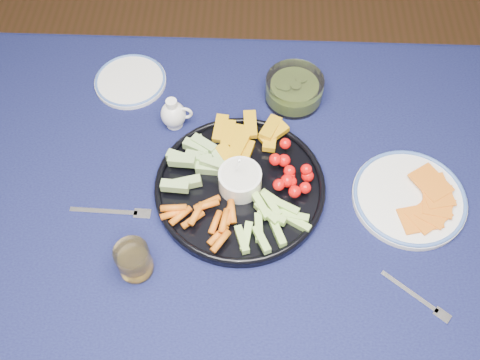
{
  "coord_description": "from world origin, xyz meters",
  "views": [
    {
      "loc": [
        0.05,
        -0.5,
        1.7
      ],
      "look_at": [
        0.03,
        0.08,
        0.79
      ],
      "focal_mm": 40.0,
      "sensor_mm": 36.0,
      "label": 1
    }
  ],
  "objects_px": {
    "creamer_pitcher": "(174,114)",
    "pickle_bowl": "(294,90)",
    "cheese_plate": "(410,197)",
    "juice_tumbler": "(134,261)",
    "side_plate_extra": "(130,81)",
    "crudite_platter": "(239,185)",
    "dining_table": "(225,243)"
  },
  "relations": [
    {
      "from": "crudite_platter",
      "to": "juice_tumbler",
      "type": "bearing_deg",
      "value": -135.7
    },
    {
      "from": "dining_table",
      "to": "side_plate_extra",
      "type": "distance_m",
      "value": 0.46
    },
    {
      "from": "dining_table",
      "to": "side_plate_extra",
      "type": "height_order",
      "value": "side_plate_extra"
    },
    {
      "from": "crudite_platter",
      "to": "creamer_pitcher",
      "type": "xyz_separation_m",
      "value": [
        -0.15,
        0.17,
        0.01
      ]
    },
    {
      "from": "side_plate_extra",
      "to": "juice_tumbler",
      "type": "bearing_deg",
      "value": -80.14
    },
    {
      "from": "crudite_platter",
      "to": "juice_tumbler",
      "type": "relative_size",
      "value": 4.58
    },
    {
      "from": "pickle_bowl",
      "to": "side_plate_extra",
      "type": "height_order",
      "value": "pickle_bowl"
    },
    {
      "from": "pickle_bowl",
      "to": "juice_tumbler",
      "type": "distance_m",
      "value": 0.54
    },
    {
      "from": "pickle_bowl",
      "to": "creamer_pitcher",
      "type": "bearing_deg",
      "value": -162.14
    },
    {
      "from": "crudite_platter",
      "to": "pickle_bowl",
      "type": "xyz_separation_m",
      "value": [
        0.12,
        0.26,
        0.01
      ]
    },
    {
      "from": "crudite_platter",
      "to": "pickle_bowl",
      "type": "height_order",
      "value": "crudite_platter"
    },
    {
      "from": "pickle_bowl",
      "to": "dining_table",
      "type": "bearing_deg",
      "value": -113.19
    },
    {
      "from": "cheese_plate",
      "to": "side_plate_extra",
      "type": "xyz_separation_m",
      "value": [
        -0.62,
        0.3,
        -0.01
      ]
    },
    {
      "from": "dining_table",
      "to": "cheese_plate",
      "type": "distance_m",
      "value": 0.4
    },
    {
      "from": "cheese_plate",
      "to": "juice_tumbler",
      "type": "relative_size",
      "value": 3.02
    },
    {
      "from": "juice_tumbler",
      "to": "side_plate_extra",
      "type": "relative_size",
      "value": 0.45
    },
    {
      "from": "pickle_bowl",
      "to": "cheese_plate",
      "type": "distance_m",
      "value": 0.36
    },
    {
      "from": "dining_table",
      "to": "crudite_platter",
      "type": "bearing_deg",
      "value": 71.28
    },
    {
      "from": "crudite_platter",
      "to": "side_plate_extra",
      "type": "distance_m",
      "value": 0.4
    },
    {
      "from": "creamer_pitcher",
      "to": "side_plate_extra",
      "type": "distance_m",
      "value": 0.17
    },
    {
      "from": "creamer_pitcher",
      "to": "cheese_plate",
      "type": "relative_size",
      "value": 0.33
    },
    {
      "from": "cheese_plate",
      "to": "juice_tumbler",
      "type": "height_order",
      "value": "juice_tumbler"
    },
    {
      "from": "dining_table",
      "to": "juice_tumbler",
      "type": "xyz_separation_m",
      "value": [
        -0.16,
        -0.1,
        0.12
      ]
    },
    {
      "from": "crudite_platter",
      "to": "juice_tumbler",
      "type": "xyz_separation_m",
      "value": [
        -0.19,
        -0.18,
        0.01
      ]
    },
    {
      "from": "creamer_pitcher",
      "to": "pickle_bowl",
      "type": "xyz_separation_m",
      "value": [
        0.27,
        0.09,
        -0.01
      ]
    },
    {
      "from": "juice_tumbler",
      "to": "side_plate_extra",
      "type": "xyz_separation_m",
      "value": [
        -0.08,
        0.48,
        -0.03
      ]
    },
    {
      "from": "creamer_pitcher",
      "to": "juice_tumbler",
      "type": "xyz_separation_m",
      "value": [
        -0.04,
        -0.36,
        -0.0
      ]
    },
    {
      "from": "creamer_pitcher",
      "to": "pickle_bowl",
      "type": "bearing_deg",
      "value": 17.86
    },
    {
      "from": "cheese_plate",
      "to": "crudite_platter",
      "type": "bearing_deg",
      "value": 178.27
    },
    {
      "from": "creamer_pitcher",
      "to": "dining_table",
      "type": "bearing_deg",
      "value": -63.75
    },
    {
      "from": "side_plate_extra",
      "to": "crudite_platter",
      "type": "bearing_deg",
      "value": -47.16
    },
    {
      "from": "pickle_bowl",
      "to": "side_plate_extra",
      "type": "bearing_deg",
      "value": 175.01
    }
  ]
}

